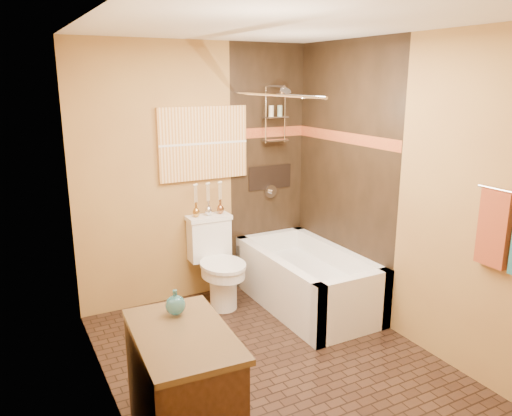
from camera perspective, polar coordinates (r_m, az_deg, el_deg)
floor at (r=4.08m, az=2.02°, el=-17.30°), size 3.00×3.00×0.00m
wall_left at (r=3.17m, az=-16.92°, el=-2.64°), size 0.02×3.00×2.50m
wall_right at (r=4.30m, az=16.18°, el=1.85°), size 0.02×3.00×2.50m
wall_back at (r=4.90m, az=-6.67°, el=3.86°), size 2.40×0.02×2.50m
wall_front at (r=2.47m, az=20.14°, el=-7.87°), size 2.40×0.02×2.50m
ceiling at (r=3.48m, az=2.41°, el=20.27°), size 3.00×3.00×0.00m
alcove_tile_back at (r=5.22m, az=1.34°, el=4.61°), size 0.85×0.01×2.50m
alcove_tile_right at (r=4.84m, az=9.93°, el=3.60°), size 0.01×1.50×2.50m
mosaic_band_back at (r=5.16m, az=1.42°, el=8.64°), size 0.85×0.01×0.10m
mosaic_band_right at (r=4.78m, az=10.03°, el=7.95°), size 0.01×1.50×0.10m
alcove_niche at (r=5.24m, az=1.61°, el=3.55°), size 0.50×0.01×0.25m
shower_fixtures at (r=5.08m, az=2.24°, el=9.06°), size 0.24×0.33×1.16m
curtain_rod at (r=4.31m, az=1.88°, el=12.80°), size 0.03×1.55×0.03m
towel_rust at (r=3.70m, az=25.53°, el=-2.15°), size 0.05×0.22×0.52m
sunset_painting at (r=4.85m, az=-6.03°, el=7.36°), size 0.90×0.04×0.70m
vanity_mirror at (r=2.60m, az=-14.68°, el=-0.50°), size 0.01×1.00×0.90m
bathtub at (r=4.92m, az=5.79°, el=-8.62°), size 0.80×1.50×0.55m
toilet at (r=4.88m, az=-4.45°, el=-6.16°), size 0.44×0.64×0.85m
vanity at (r=3.14m, az=-8.31°, el=-20.00°), size 0.58×0.89×0.76m
teal_bottle at (r=3.11m, az=-9.21°, el=-10.61°), size 0.13×0.13×0.19m
bud_vases at (r=4.87m, az=-5.49°, el=1.12°), size 0.32×0.07×0.32m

